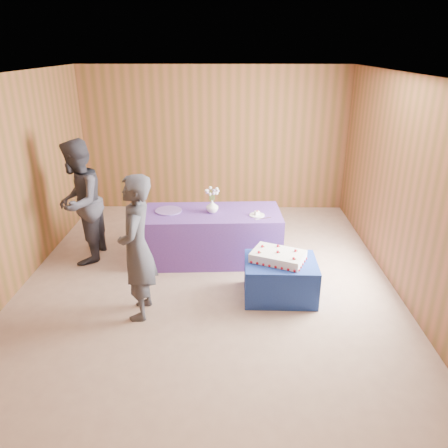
{
  "coord_description": "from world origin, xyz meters",
  "views": [
    {
      "loc": [
        0.3,
        -5.23,
        3.01
      ],
      "look_at": [
        0.22,
        0.1,
        0.82
      ],
      "focal_mm": 35.0,
      "sensor_mm": 36.0,
      "label": 1
    }
  ],
  "objects_px": {
    "serving_table": "(212,236)",
    "sheet_cake": "(278,256)",
    "vase": "(212,206)",
    "guest_right": "(79,202)",
    "cake_table": "(280,279)",
    "guest_left": "(137,248)"
  },
  "relations": [
    {
      "from": "sheet_cake",
      "to": "guest_right",
      "type": "distance_m",
      "value": 2.97
    },
    {
      "from": "serving_table",
      "to": "guest_left",
      "type": "relative_size",
      "value": 1.15
    },
    {
      "from": "cake_table",
      "to": "serving_table",
      "type": "distance_m",
      "value": 1.41
    },
    {
      "from": "serving_table",
      "to": "sheet_cake",
      "type": "bearing_deg",
      "value": -53.01
    },
    {
      "from": "serving_table",
      "to": "guest_right",
      "type": "distance_m",
      "value": 1.99
    },
    {
      "from": "serving_table",
      "to": "sheet_cake",
      "type": "height_order",
      "value": "serving_table"
    },
    {
      "from": "vase",
      "to": "guest_right",
      "type": "bearing_deg",
      "value": -178.52
    },
    {
      "from": "serving_table",
      "to": "sheet_cake",
      "type": "xyz_separation_m",
      "value": [
        0.87,
        -1.04,
        0.18
      ]
    },
    {
      "from": "serving_table",
      "to": "vase",
      "type": "relative_size",
      "value": 10.79
    },
    {
      "from": "cake_table",
      "to": "serving_table",
      "type": "bearing_deg",
      "value": 131.28
    },
    {
      "from": "cake_table",
      "to": "serving_table",
      "type": "relative_size",
      "value": 0.45
    },
    {
      "from": "guest_right",
      "to": "guest_left",
      "type": "bearing_deg",
      "value": 37.87
    },
    {
      "from": "cake_table",
      "to": "guest_left",
      "type": "xyz_separation_m",
      "value": [
        -1.7,
        -0.41,
        0.62
      ]
    },
    {
      "from": "vase",
      "to": "guest_right",
      "type": "relative_size",
      "value": 0.1
    },
    {
      "from": "serving_table",
      "to": "guest_left",
      "type": "bearing_deg",
      "value": -121.09
    },
    {
      "from": "guest_left",
      "to": "guest_right",
      "type": "distance_m",
      "value": 1.81
    },
    {
      "from": "serving_table",
      "to": "guest_left",
      "type": "height_order",
      "value": "guest_left"
    },
    {
      "from": "cake_table",
      "to": "sheet_cake",
      "type": "distance_m",
      "value": 0.31
    },
    {
      "from": "serving_table",
      "to": "guest_right",
      "type": "bearing_deg",
      "value": 178.83
    },
    {
      "from": "cake_table",
      "to": "serving_table",
      "type": "xyz_separation_m",
      "value": [
        -0.91,
        1.07,
        0.12
      ]
    },
    {
      "from": "cake_table",
      "to": "guest_right",
      "type": "relative_size",
      "value": 0.49
    },
    {
      "from": "cake_table",
      "to": "guest_right",
      "type": "height_order",
      "value": "guest_right"
    }
  ]
}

